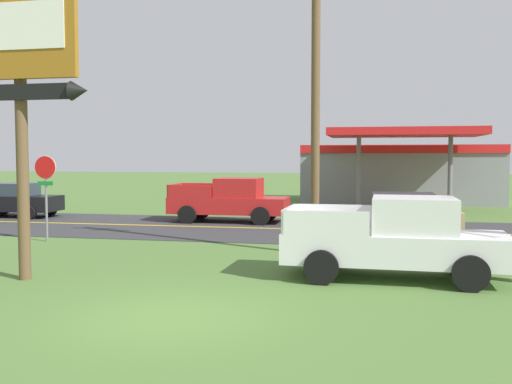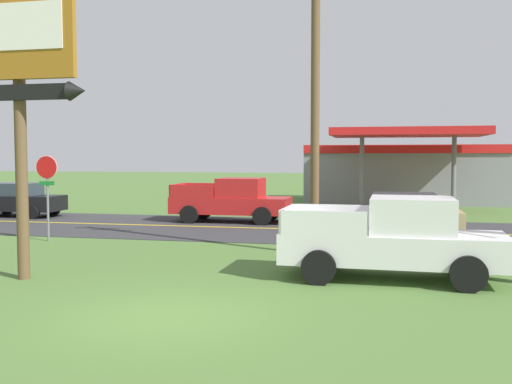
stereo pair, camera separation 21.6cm
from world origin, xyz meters
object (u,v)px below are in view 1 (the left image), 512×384
utility_pole (316,80)px  stop_sign (46,183)px  gas_station (399,172)px  motel_sign (20,73)px  car_black_near_lane (15,200)px  pickup_white_parked_on_lawn (397,239)px  car_tan_mid_lane (400,216)px  pickup_red_on_road (230,201)px

utility_pole → stop_sign: bearing=175.4°
gas_station → motel_sign: bearing=-110.4°
motel_sign → car_black_near_lane: bearing=124.9°
pickup_white_parked_on_lawn → car_black_near_lane: pickup_white_parked_on_lawn is taller
gas_station → car_black_near_lane: (-18.46, -13.07, -1.11)m
motel_sign → gas_station: size_ratio=0.58×
gas_station → pickup_white_parked_on_lawn: (-0.99, -23.84, -0.98)m
motel_sign → car_tan_mid_lane: bearing=44.3°
motel_sign → car_black_near_lane: (-8.89, 12.72, -4.02)m
motel_sign → pickup_red_on_road: size_ratio=1.33×
motel_sign → car_black_near_lane: 16.03m
utility_pole → car_tan_mid_lane: size_ratio=2.31×
stop_sign → utility_pole: 9.83m
motel_sign → pickup_white_parked_on_lawn: motel_sign is taller
stop_sign → car_black_near_lane: 9.18m
utility_pole → car_black_near_lane: size_ratio=2.31×
utility_pole → car_tan_mid_lane: 6.23m
utility_pole → gas_station: 21.22m
motel_sign → pickup_white_parked_on_lawn: (8.58, 1.95, -3.89)m
gas_station → car_tan_mid_lane: bearing=-92.2°
stop_sign → motel_sign: bearing=-62.9°
stop_sign → utility_pole: bearing=-4.6°
car_black_near_lane → car_tan_mid_lane: 18.25m
utility_pole → car_tan_mid_lane: bearing=54.5°
stop_sign → pickup_white_parked_on_lawn: size_ratio=0.56×
car_black_near_lane → stop_sign: bearing=-49.4°
pickup_red_on_road → car_black_near_lane: (-10.69, 0.00, -0.13)m
motel_sign → gas_station: (9.57, 25.79, -2.91)m
pickup_red_on_road → pickup_white_parked_on_lawn: bearing=-57.8°
motel_sign → pickup_white_parked_on_lawn: size_ratio=1.32×
pickup_white_parked_on_lawn → car_tan_mid_lane: 6.78m
motel_sign → pickup_red_on_road: (1.80, 12.72, -3.89)m
pickup_white_parked_on_lawn → utility_pole: bearing=126.1°
motel_sign → car_tan_mid_lane: size_ratio=1.65×
pickup_red_on_road → utility_pole: bearing=-59.4°
gas_station → car_black_near_lane: size_ratio=2.86×
pickup_red_on_road → car_black_near_lane: pickup_red_on_road is taller
stop_sign → car_tan_mid_lane: stop_sign is taller
utility_pole → pickup_red_on_road: utility_pole is taller
pickup_red_on_road → car_tan_mid_lane: size_ratio=1.24×
motel_sign → gas_station: motel_sign is taller
pickup_red_on_road → car_tan_mid_lane: bearing=-29.3°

